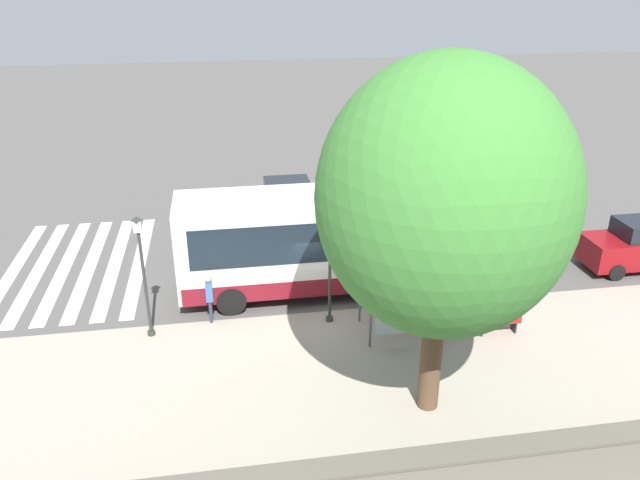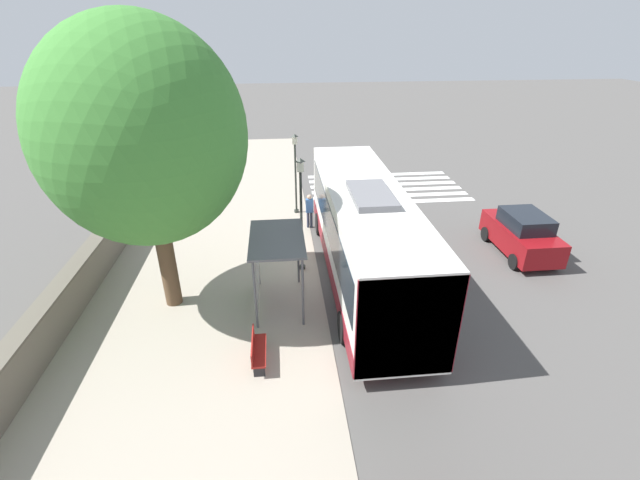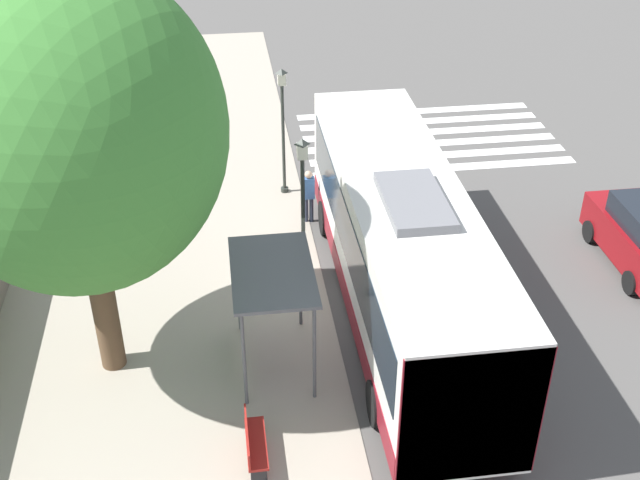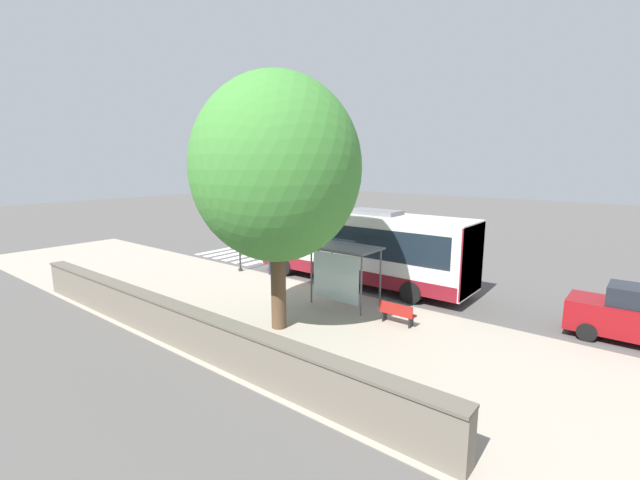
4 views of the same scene
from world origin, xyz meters
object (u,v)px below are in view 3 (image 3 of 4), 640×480
pedestrian (309,192)px  shade_tree (72,130)px  street_lamp_near (303,210)px  bus (401,248)px  bench (254,443)px  bus_shelter (265,287)px  street_lamp_far (283,121)px

pedestrian → shade_tree: (-5.28, -5.72, 4.93)m
street_lamp_near → shade_tree: size_ratio=0.49×
bus → bench: size_ratio=8.15×
bus_shelter → street_lamp_far: street_lamp_far is taller
bus → street_lamp_near: bearing=158.5°
bus → street_lamp_far: bearing=108.1°
bus_shelter → pedestrian: size_ratio=1.71×
bus → pedestrian: 5.13m
bench → street_lamp_near: (1.63, 5.18, 2.24)m
shade_tree → bench: bearing=-47.8°
bus → street_lamp_near: size_ratio=2.52×
pedestrian → street_lamp_far: (-0.54, 1.90, 1.45)m
bus → bus_shelter: size_ratio=3.99×
pedestrian → street_lamp_near: (-0.61, -3.87, 1.71)m
street_lamp_far → shade_tree: 9.62m
street_lamp_far → bus_shelter: bearing=-98.4°
street_lamp_near → street_lamp_far: bearing=89.3°
street_lamp_near → street_lamp_far: (0.07, 5.77, -0.26)m
bus_shelter → street_lamp_near: street_lamp_near is taller
bench → shade_tree: (-3.03, 3.34, 5.46)m
bus → bus_shelter: bearing=-157.6°
street_lamp_near → street_lamp_far: 5.78m
bus → pedestrian: (-1.64, 4.76, -1.00)m
bus → shade_tree: bearing=-172.1°
pedestrian → shade_tree: 9.21m
street_lamp_near → shade_tree: (-4.67, -1.84, 3.22)m
bus_shelter → street_lamp_near: (1.11, 2.27, 0.55)m
bus_shelter → pedestrian: 6.49m
street_lamp_near → bus_shelter: bearing=-116.1°
bus_shelter → street_lamp_near: bearing=63.9°
shade_tree → bus: bearing=7.9°
bus → bench: (-3.89, -4.30, -1.52)m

